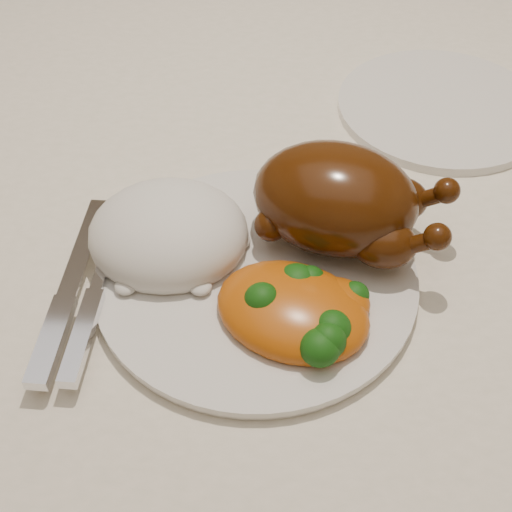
# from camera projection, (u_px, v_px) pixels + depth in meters

# --- Properties ---
(floor) EXTENTS (4.00, 4.00, 0.00)m
(floor) POSITION_uv_depth(u_px,v_px,m) (251.00, 505.00, 1.24)
(floor) COLOR brown
(floor) RESTS_ON ground
(dining_table) EXTENTS (1.60, 0.90, 0.76)m
(dining_table) POSITION_uv_depth(u_px,v_px,m) (248.00, 232.00, 0.76)
(dining_table) COLOR brown
(dining_table) RESTS_ON floor
(tablecloth) EXTENTS (1.73, 1.03, 0.18)m
(tablecloth) POSITION_uv_depth(u_px,v_px,m) (247.00, 179.00, 0.70)
(tablecloth) COLOR white
(tablecloth) RESTS_ON dining_table
(dinner_plate) EXTENTS (0.29, 0.29, 0.01)m
(dinner_plate) POSITION_uv_depth(u_px,v_px,m) (256.00, 278.00, 0.57)
(dinner_plate) COLOR silver
(dinner_plate) RESTS_ON tablecloth
(side_plate) EXTENTS (0.25, 0.25, 0.01)m
(side_plate) POSITION_uv_depth(u_px,v_px,m) (441.00, 107.00, 0.73)
(side_plate) COLOR silver
(side_plate) RESTS_ON tablecloth
(roast_chicken) EXTENTS (0.17, 0.13, 0.08)m
(roast_chicken) POSITION_uv_depth(u_px,v_px,m) (340.00, 200.00, 0.56)
(roast_chicken) COLOR #4B2508
(roast_chicken) RESTS_ON dinner_plate
(rice_mound) EXTENTS (0.14, 0.12, 0.07)m
(rice_mound) POSITION_uv_depth(u_px,v_px,m) (169.00, 234.00, 0.57)
(rice_mound) COLOR white
(rice_mound) RESTS_ON dinner_plate
(mac_and_cheese) EXTENTS (0.14, 0.13, 0.04)m
(mac_and_cheese) POSITION_uv_depth(u_px,v_px,m) (303.00, 311.00, 0.52)
(mac_and_cheese) COLOR #D75B0D
(mac_and_cheese) RESTS_ON dinner_plate
(cutlery) EXTENTS (0.04, 0.19, 0.01)m
(cutlery) POSITION_uv_depth(u_px,v_px,m) (75.00, 309.00, 0.53)
(cutlery) COLOR silver
(cutlery) RESTS_ON dinner_plate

